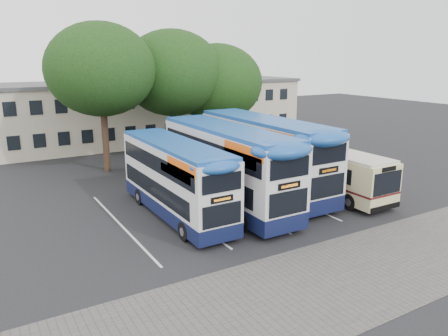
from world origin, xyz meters
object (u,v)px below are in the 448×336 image
tree_left (101,70)px  bus_dd_mid (227,163)px  bus_single (324,167)px  tree_right (217,83)px  bus_dd_left (175,176)px  tree_mid (172,73)px  bus_dd_right (264,152)px  lamp_post (238,94)px

tree_left → bus_dd_mid: size_ratio=0.98×
bus_dd_mid → bus_single: bearing=-6.7°
tree_right → bus_dd_left: size_ratio=0.97×
tree_left → bus_single: size_ratio=1.13×
tree_mid → tree_right: tree_mid is taller
bus_dd_mid → bus_dd_right: size_ratio=0.98×
tree_mid → bus_dd_mid: size_ratio=0.95×
lamp_post → bus_dd_right: lamp_post is taller
tree_left → tree_mid: bearing=12.0°
tree_right → bus_dd_left: (-10.19, -13.25, -4.01)m
lamp_post → bus_single: bearing=-102.3°
tree_mid → bus_dd_mid: bearing=-101.0°
tree_left → bus_dd_left: 12.91m
tree_right → tree_left: bearing=-171.9°
tree_left → tree_mid: 6.46m
lamp_post → bus_dd_left: lamp_post is taller
bus_dd_left → bus_dd_mid: (3.25, -0.05, 0.31)m
lamp_post → bus_dd_right: size_ratio=0.78×
tree_left → tree_mid: tree_left is taller
bus_dd_mid → bus_single: bus_dd_mid is taller
bus_dd_right → bus_dd_mid: bearing=-162.0°
lamp_post → tree_left: size_ratio=0.81×
lamp_post → tree_left: bearing=-166.6°
bus_dd_right → tree_right: bearing=74.1°
lamp_post → tree_mid: tree_mid is taller
bus_single → bus_dd_right: bearing=150.4°
bus_single → bus_dd_left: bearing=175.2°
tree_right → bus_dd_left: 17.19m
tree_mid → bus_dd_right: tree_mid is taller
tree_right → bus_dd_mid: tree_right is taller
lamp_post → bus_dd_mid: lamp_post is taller
lamp_post → bus_dd_left: bearing=-132.1°
tree_right → bus_dd_right: bearing=-105.9°
bus_dd_left → bus_dd_mid: size_ratio=0.88×
tree_mid → bus_dd_left: 15.12m
tree_right → bus_dd_mid: bearing=-117.6°
tree_left → bus_single: (10.65, -12.58, -6.03)m
tree_mid → bus_dd_right: (0.93, -11.98, -4.61)m
tree_left → bus_single: 17.55m
bus_dd_right → tree_left: bearing=124.2°
bus_dd_left → bus_single: bus_dd_left is taller
bus_dd_right → bus_dd_left: bearing=-170.9°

